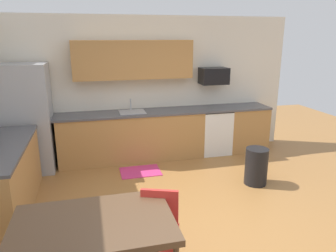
% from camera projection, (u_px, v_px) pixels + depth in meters
% --- Properties ---
extents(ground_plane, '(12.00, 12.00, 0.00)m').
position_uv_depth(ground_plane, '(187.00, 219.00, 4.17)').
color(ground_plane, '#9E6B38').
extents(wall_back, '(5.80, 0.10, 2.70)m').
position_uv_depth(wall_back, '(148.00, 87.00, 6.28)').
color(wall_back, silver).
rests_on(wall_back, ground).
extents(cabinet_run_back, '(2.74, 0.60, 0.90)m').
position_uv_depth(cabinet_run_back, '(132.00, 137.00, 6.11)').
color(cabinet_run_back, '#AD7A42').
rests_on(cabinet_run_back, ground).
extents(cabinet_run_back_right, '(0.81, 0.60, 0.90)m').
position_uv_depth(cabinet_run_back_right, '(245.00, 129.00, 6.66)').
color(cabinet_run_back_right, '#AD7A42').
rests_on(cabinet_run_back_right, ground).
extents(cabinet_run_left, '(0.60, 2.00, 0.90)m').
position_uv_depth(cabinet_run_left, '(6.00, 181.00, 4.26)').
color(cabinet_run_left, '#AD7A42').
rests_on(cabinet_run_left, ground).
extents(countertop_back, '(4.80, 0.64, 0.04)m').
position_uv_depth(countertop_back, '(151.00, 112.00, 6.07)').
color(countertop_back, '#4C4C51').
rests_on(countertop_back, cabinet_run_back).
extents(countertop_left, '(0.64, 2.00, 0.04)m').
position_uv_depth(countertop_left, '(0.00, 148.00, 4.13)').
color(countertop_left, '#4C4C51').
rests_on(countertop_left, cabinet_run_left).
extents(upper_cabinets_back, '(2.20, 0.34, 0.70)m').
position_uv_depth(upper_cabinets_back, '(133.00, 60.00, 5.85)').
color(upper_cabinets_back, '#AD7A42').
extents(refrigerator, '(0.76, 0.70, 1.88)m').
position_uv_depth(refrigerator, '(28.00, 119.00, 5.48)').
color(refrigerator, '#9EA0A5').
rests_on(refrigerator, ground).
extents(oven_range, '(0.60, 0.60, 0.91)m').
position_uv_depth(oven_range, '(213.00, 131.00, 6.50)').
color(oven_range, white).
rests_on(oven_range, ground).
extents(microwave, '(0.54, 0.36, 0.32)m').
position_uv_depth(microwave, '(214.00, 76.00, 6.29)').
color(microwave, black).
extents(sink_basin, '(0.48, 0.40, 0.14)m').
position_uv_depth(sink_basin, '(132.00, 115.00, 5.99)').
color(sink_basin, '#A5A8AD').
rests_on(sink_basin, countertop_back).
extents(sink_faucet, '(0.02, 0.02, 0.24)m').
position_uv_depth(sink_faucet, '(131.00, 105.00, 6.12)').
color(sink_faucet, '#B2B5BA').
rests_on(sink_faucet, countertop_back).
extents(dining_table, '(1.40, 0.90, 0.77)m').
position_uv_depth(dining_table, '(94.00, 228.00, 2.77)').
color(dining_table, brown).
rests_on(dining_table, ground).
extents(chair_near_table, '(0.51, 0.51, 0.85)m').
position_uv_depth(chair_near_table, '(158.00, 227.00, 3.13)').
color(chair_near_table, red).
rests_on(chair_near_table, ground).
extents(trash_bin, '(0.36, 0.36, 0.60)m').
position_uv_depth(trash_bin, '(256.00, 166.00, 5.11)').
color(trash_bin, black).
rests_on(trash_bin, ground).
extents(floor_mat, '(0.70, 0.50, 0.01)m').
position_uv_depth(floor_mat, '(140.00, 171.00, 5.63)').
color(floor_mat, '#CC3372').
rests_on(floor_mat, ground).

